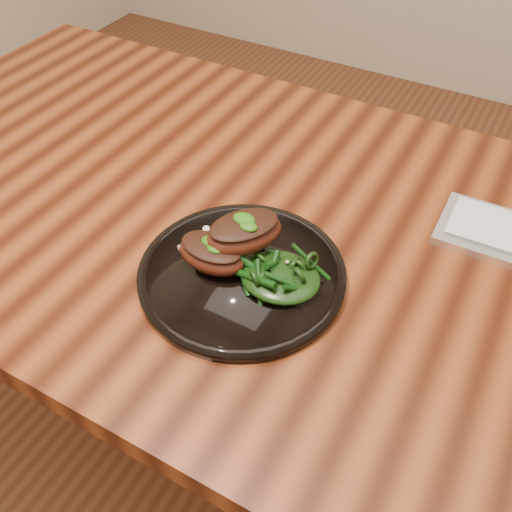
% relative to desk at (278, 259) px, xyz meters
% --- Properties ---
extents(desk, '(1.60, 0.80, 0.75)m').
position_rel_desk_xyz_m(desk, '(0.00, 0.00, 0.00)').
color(desk, black).
rests_on(desk, ground).
extents(plate, '(0.28, 0.28, 0.02)m').
position_rel_desk_xyz_m(plate, '(0.01, -0.13, 0.09)').
color(plate, black).
rests_on(plate, desk).
extents(lamb_chop_front, '(0.11, 0.07, 0.04)m').
position_rel_desk_xyz_m(lamb_chop_front, '(-0.03, -0.14, 0.12)').
color(lamb_chop_front, '#44180D').
rests_on(lamb_chop_front, plate).
extents(lamb_chop_back, '(0.12, 0.13, 0.05)m').
position_rel_desk_xyz_m(lamb_chop_back, '(-0.00, -0.10, 0.14)').
color(lamb_chop_back, '#44180D').
rests_on(lamb_chop_back, plate).
extents(herb_smear, '(0.08, 0.05, 0.01)m').
position_rel_desk_xyz_m(herb_smear, '(-0.02, -0.07, 0.10)').
color(herb_smear, '#144607').
rests_on(herb_smear, plate).
extents(greens_heap, '(0.11, 0.10, 0.04)m').
position_rel_desk_xyz_m(greens_heap, '(0.07, -0.13, 0.12)').
color(greens_heap, black).
rests_on(greens_heap, plate).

